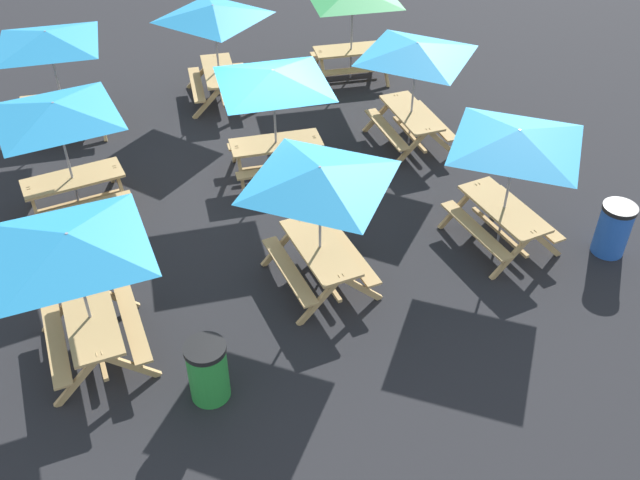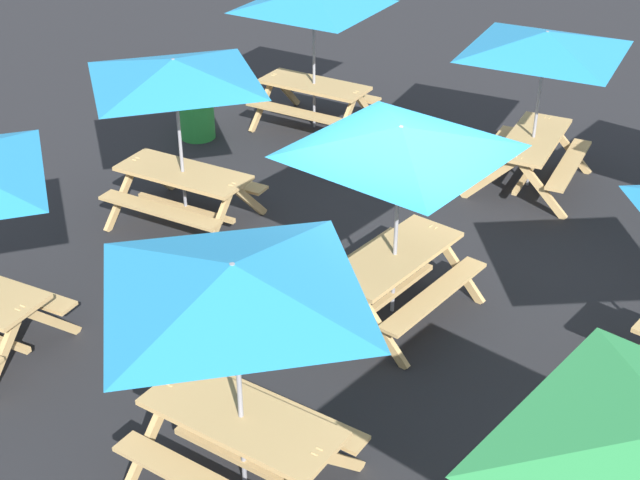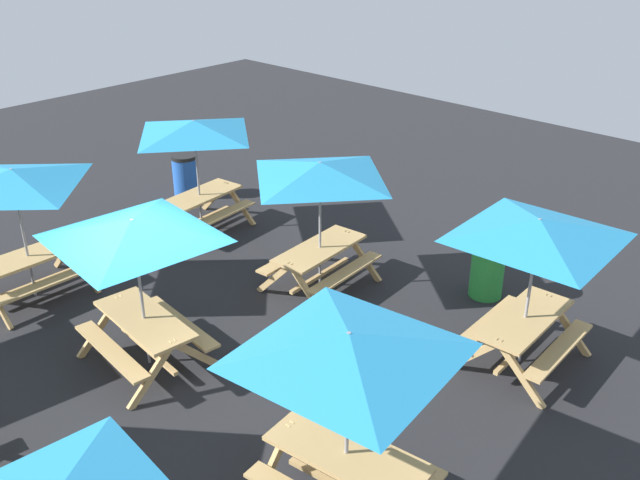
{
  "view_description": "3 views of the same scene",
  "coord_description": "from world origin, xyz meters",
  "px_view_note": "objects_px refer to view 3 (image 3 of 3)",
  "views": [
    {
      "loc": [
        -11.73,
        3.09,
        8.08
      ],
      "look_at": [
        -3.36,
        0.03,
        0.9
      ],
      "focal_mm": 40.0,
      "sensor_mm": 36.0,
      "label": 1
    },
    {
      "loc": [
        3.93,
        -7.8,
        5.92
      ],
      "look_at": [
        -0.75,
        -0.66,
        0.9
      ],
      "focal_mm": 50.0,
      "sensor_mm": 36.0,
      "label": 2
    },
    {
      "loc": [
        4.61,
        7.44,
        6.19
      ],
      "look_at": [
        -3.36,
        0.03,
        0.9
      ],
      "focal_mm": 40.0,
      "sensor_mm": 36.0,
      "label": 3
    }
  ],
  "objects_px": {
    "trash_bin_green": "(487,269)",
    "picnic_table_0": "(195,136)",
    "picnic_table_1": "(320,180)",
    "picnic_table_6": "(537,240)",
    "picnic_table_4": "(134,241)",
    "trash_bin_blue": "(185,175)",
    "picnic_table_2": "(348,359)",
    "picnic_table_8": "(14,187)"
  },
  "relations": [
    {
      "from": "trash_bin_green",
      "to": "picnic_table_0",
      "type": "bearing_deg",
      "value": -74.02
    },
    {
      "from": "picnic_table_1",
      "to": "picnic_table_6",
      "type": "xyz_separation_m",
      "value": [
        -0.36,
        3.67,
        0.0
      ]
    },
    {
      "from": "picnic_table_4",
      "to": "trash_bin_blue",
      "type": "distance_m",
      "value": 6.61
    },
    {
      "from": "picnic_table_2",
      "to": "picnic_table_8",
      "type": "bearing_deg",
      "value": 174.17
    },
    {
      "from": "picnic_table_1",
      "to": "trash_bin_green",
      "type": "xyz_separation_m",
      "value": [
        -1.7,
        2.27,
        -1.49
      ]
    },
    {
      "from": "picnic_table_0",
      "to": "trash_bin_green",
      "type": "bearing_deg",
      "value": 99.82
    },
    {
      "from": "picnic_table_2",
      "to": "picnic_table_4",
      "type": "relative_size",
      "value": 1.0
    },
    {
      "from": "picnic_table_0",
      "to": "picnic_table_6",
      "type": "bearing_deg",
      "value": 86.06
    },
    {
      "from": "picnic_table_0",
      "to": "picnic_table_4",
      "type": "height_order",
      "value": "same"
    },
    {
      "from": "picnic_table_4",
      "to": "picnic_table_8",
      "type": "xyz_separation_m",
      "value": [
        0.2,
        -3.06,
        0.0
      ]
    },
    {
      "from": "trash_bin_blue",
      "to": "trash_bin_green",
      "type": "xyz_separation_m",
      "value": [
        -0.72,
        7.33,
        0.0
      ]
    },
    {
      "from": "picnic_table_6",
      "to": "trash_bin_blue",
      "type": "distance_m",
      "value": 8.87
    },
    {
      "from": "picnic_table_2",
      "to": "picnic_table_0",
      "type": "bearing_deg",
      "value": 146.46
    },
    {
      "from": "picnic_table_0",
      "to": "trash_bin_green",
      "type": "height_order",
      "value": "picnic_table_0"
    },
    {
      "from": "trash_bin_green",
      "to": "picnic_table_6",
      "type": "bearing_deg",
      "value": 45.99
    },
    {
      "from": "picnic_table_0",
      "to": "picnic_table_1",
      "type": "bearing_deg",
      "value": 82.43
    },
    {
      "from": "trash_bin_green",
      "to": "picnic_table_2",
      "type": "bearing_deg",
      "value": 14.34
    },
    {
      "from": "trash_bin_blue",
      "to": "picnic_table_6",
      "type": "bearing_deg",
      "value": 85.86
    },
    {
      "from": "picnic_table_4",
      "to": "picnic_table_6",
      "type": "height_order",
      "value": "same"
    },
    {
      "from": "picnic_table_4",
      "to": "trash_bin_green",
      "type": "bearing_deg",
      "value": 68.95
    },
    {
      "from": "picnic_table_2",
      "to": "trash_bin_blue",
      "type": "relative_size",
      "value": 2.87
    },
    {
      "from": "picnic_table_1",
      "to": "picnic_table_8",
      "type": "xyz_separation_m",
      "value": [
        3.55,
        -3.35,
        0.0
      ]
    },
    {
      "from": "picnic_table_2",
      "to": "picnic_table_6",
      "type": "height_order",
      "value": "same"
    },
    {
      "from": "picnic_table_2",
      "to": "picnic_table_1",
      "type": "bearing_deg",
      "value": 129.48
    },
    {
      "from": "picnic_table_1",
      "to": "picnic_table_4",
      "type": "xyz_separation_m",
      "value": [
        3.36,
        -0.3,
        0.0
      ]
    },
    {
      "from": "picnic_table_6",
      "to": "trash_bin_blue",
      "type": "xyz_separation_m",
      "value": [
        -0.63,
        -8.72,
        -1.49
      ]
    },
    {
      "from": "picnic_table_6",
      "to": "trash_bin_blue",
      "type": "bearing_deg",
      "value": -96.72
    },
    {
      "from": "picnic_table_4",
      "to": "trash_bin_blue",
      "type": "xyz_separation_m",
      "value": [
        -4.35,
        -4.75,
        -1.49
      ]
    },
    {
      "from": "picnic_table_4",
      "to": "picnic_table_6",
      "type": "relative_size",
      "value": 1.0
    },
    {
      "from": "picnic_table_0",
      "to": "picnic_table_4",
      "type": "relative_size",
      "value": 0.83
    },
    {
      "from": "picnic_table_0",
      "to": "trash_bin_green",
      "type": "xyz_separation_m",
      "value": [
        -1.62,
        5.66,
        -1.49
      ]
    },
    {
      "from": "trash_bin_blue",
      "to": "picnic_table_4",
      "type": "bearing_deg",
      "value": 47.58
    },
    {
      "from": "picnic_table_8",
      "to": "trash_bin_green",
      "type": "bearing_deg",
      "value": 133.26
    },
    {
      "from": "picnic_table_8",
      "to": "trash_bin_green",
      "type": "distance_m",
      "value": 7.85
    },
    {
      "from": "picnic_table_4",
      "to": "trash_bin_blue",
      "type": "bearing_deg",
      "value": 143.49
    },
    {
      "from": "picnic_table_2",
      "to": "trash_bin_green",
      "type": "bearing_deg",
      "value": 97.64
    },
    {
      "from": "picnic_table_0",
      "to": "picnic_table_4",
      "type": "xyz_separation_m",
      "value": [
        3.44,
        3.08,
        0.0
      ]
    },
    {
      "from": "picnic_table_1",
      "to": "trash_bin_green",
      "type": "relative_size",
      "value": 2.38
    },
    {
      "from": "picnic_table_8",
      "to": "trash_bin_blue",
      "type": "xyz_separation_m",
      "value": [
        -4.54,
        -1.7,
        -1.49
      ]
    },
    {
      "from": "picnic_table_1",
      "to": "trash_bin_blue",
      "type": "bearing_deg",
      "value": -105.5
    },
    {
      "from": "picnic_table_6",
      "to": "picnic_table_2",
      "type": "bearing_deg",
      "value": -3.74
    },
    {
      "from": "picnic_table_4",
      "to": "trash_bin_green",
      "type": "xyz_separation_m",
      "value": [
        -5.06,
        2.57,
        -1.49
      ]
    }
  ]
}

